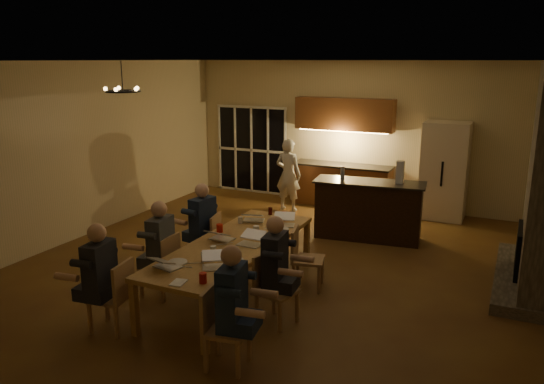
{
  "coord_description": "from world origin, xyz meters",
  "views": [
    {
      "loc": [
        3.23,
        -6.97,
        3.23
      ],
      "look_at": [
        -0.19,
        0.3,
        1.2
      ],
      "focal_mm": 35.0,
      "sensor_mm": 36.0,
      "label": 1
    }
  ],
  "objects": [
    {
      "name": "floor",
      "position": [
        0.0,
        0.0,
        0.0
      ],
      "size": [
        9.0,
        9.0,
        0.0
      ],
      "primitive_type": "plane",
      "color": "brown",
      "rests_on": "ground"
    },
    {
      "name": "back_wall",
      "position": [
        0.0,
        4.52,
        1.6
      ],
      "size": [
        8.0,
        0.04,
        3.2
      ],
      "primitive_type": "cube",
      "color": "beige",
      "rests_on": "ground"
    },
    {
      "name": "left_wall",
      "position": [
        -4.02,
        0.0,
        1.6
      ],
      "size": [
        0.04,
        9.0,
        3.2
      ],
      "primitive_type": "cube",
      "color": "beige",
      "rests_on": "ground"
    },
    {
      "name": "ceiling",
      "position": [
        0.0,
        0.0,
        3.22
      ],
      "size": [
        8.0,
        9.0,
        0.04
      ],
      "primitive_type": "cube",
      "color": "white",
      "rests_on": "back_wall"
    },
    {
      "name": "french_doors",
      "position": [
        -2.7,
        4.47,
        1.05
      ],
      "size": [
        1.86,
        0.08,
        2.1
      ],
      "primitive_type": "cube",
      "color": "black",
      "rests_on": "ground"
    },
    {
      "name": "kitchenette",
      "position": [
        -0.3,
        4.2,
        1.2
      ],
      "size": [
        2.24,
        0.68,
        2.4
      ],
      "primitive_type": null,
      "color": "brown",
      "rests_on": "ground"
    },
    {
      "name": "refrigerator",
      "position": [
        1.9,
        4.15,
        1.0
      ],
      "size": [
        0.9,
        0.68,
        2.0
      ],
      "primitive_type": "cube",
      "color": "beige",
      "rests_on": "ground"
    },
    {
      "name": "dining_table",
      "position": [
        -0.21,
        -0.92,
        0.38
      ],
      "size": [
        1.1,
        3.2,
        0.75
      ],
      "primitive_type": "cube",
      "color": "tan",
      "rests_on": "ground"
    },
    {
      "name": "bar_island",
      "position": [
        0.86,
        2.2,
        0.54
      ],
      "size": [
        2.04,
        0.91,
        1.08
      ],
      "primitive_type": "cube",
      "rotation": [
        0.0,
        0.0,
        0.12
      ],
      "color": "black",
      "rests_on": "ground"
    },
    {
      "name": "chair_left_near",
      "position": [
        -1.06,
        -2.46,
        0.45
      ],
      "size": [
        0.5,
        0.5,
        0.89
      ],
      "primitive_type": null,
      "rotation": [
        0.0,
        0.0,
        -1.41
      ],
      "color": "tan",
      "rests_on": "ground"
    },
    {
      "name": "chair_left_mid",
      "position": [
        -1.13,
        -1.4,
        0.45
      ],
      "size": [
        0.44,
        0.44,
        0.89
      ],
      "primitive_type": null,
      "rotation": [
        0.0,
        0.0,
        -1.57
      ],
      "color": "tan",
      "rests_on": "ground"
    },
    {
      "name": "chair_left_far",
      "position": [
        -1.09,
        -0.29,
        0.45
      ],
      "size": [
        0.52,
        0.52,
        0.89
      ],
      "primitive_type": null,
      "rotation": [
        0.0,
        0.0,
        -1.36
      ],
      "color": "tan",
      "rests_on": "ground"
    },
    {
      "name": "chair_right_near",
      "position": [
        0.63,
        -2.56,
        0.45
      ],
      "size": [
        0.5,
        0.5,
        0.89
      ],
      "primitive_type": null,
      "rotation": [
        0.0,
        0.0,
        1.72
      ],
      "color": "tan",
      "rests_on": "ground"
    },
    {
      "name": "chair_right_mid",
      "position": [
        0.7,
        -1.45,
        0.45
      ],
      "size": [
        0.53,
        0.53,
        0.89
      ],
      "primitive_type": null,
      "rotation": [
        0.0,
        0.0,
        1.35
      ],
      "color": "tan",
      "rests_on": "ground"
    },
    {
      "name": "chair_right_far",
      "position": [
        0.66,
        -0.3,
        0.45
      ],
      "size": [
        0.53,
        0.53,
        0.89
      ],
      "primitive_type": null,
      "rotation": [
        0.0,
        0.0,
        1.8
      ],
      "color": "tan",
      "rests_on": "ground"
    },
    {
      "name": "person_left_near",
      "position": [
        -1.1,
        -2.55,
        0.69
      ],
      "size": [
        0.67,
        0.67,
        1.38
      ],
      "primitive_type": null,
      "rotation": [
        0.0,
        0.0,
        -1.44
      ],
      "color": "black",
      "rests_on": "ground"
    },
    {
      "name": "person_right_near",
      "position": [
        0.68,
        -2.53,
        0.69
      ],
      "size": [
        0.69,
        0.69,
        1.38
      ],
      "primitive_type": null,
      "rotation": [
        0.0,
        0.0,
        1.73
      ],
      "color": "#1C2747",
      "rests_on": "ground"
    },
    {
      "name": "person_left_mid",
      "position": [
        -1.05,
        -1.43,
        0.69
      ],
      "size": [
        0.67,
        0.67,
        1.38
      ],
      "primitive_type": null,
      "rotation": [
        0.0,
        0.0,
        -1.44
      ],
      "color": "#3C4047",
      "rests_on": "ground"
    },
    {
      "name": "person_right_mid",
      "position": [
        0.65,
        -1.4,
        0.69
      ],
      "size": [
        0.66,
        0.66,
        1.38
      ],
      "primitive_type": null,
      "rotation": [
        0.0,
        0.0,
        1.67
      ],
      "color": "black",
      "rests_on": "ground"
    },
    {
      "name": "person_left_far",
      "position": [
        -1.1,
        -0.3,
        0.69
      ],
      "size": [
        0.68,
        0.68,
        1.38
      ],
      "primitive_type": null,
      "rotation": [
        0.0,
        0.0,
        -1.71
      ],
      "color": "#1C2747",
      "rests_on": "ground"
    },
    {
      "name": "standing_person",
      "position": [
        -1.22,
        3.32,
        0.79
      ],
      "size": [
        0.59,
        0.4,
        1.58
      ],
      "primitive_type": "imported",
      "rotation": [
        0.0,
        0.0,
        3.11
      ],
      "color": "silver",
      "rests_on": "ground"
    },
    {
      "name": "chandelier",
      "position": [
        -2.28,
        -0.57,
        2.75
      ],
      "size": [
        0.53,
        0.53,
        0.03
      ],
      "primitive_type": "torus",
      "color": "black",
      "rests_on": "ceiling"
    },
    {
      "name": "laptop_a",
      "position": [
        -0.51,
        -2.03,
        0.86
      ],
      "size": [
        0.37,
        0.34,
        0.23
      ],
      "primitive_type": null,
      "rotation": [
        0.0,
        0.0,
        2.94
      ],
      "color": "silver",
      "rests_on": "dining_table"
    },
    {
      "name": "laptop_b",
      "position": [
        0.03,
        -1.79,
        0.86
      ],
      "size": [
        0.42,
        0.41,
        0.23
      ],
      "primitive_type": null,
      "rotation": [
        0.0,
        0.0,
        0.57
      ],
      "color": "silver",
      "rests_on": "dining_table"
    },
    {
      "name": "laptop_c",
      "position": [
        -0.43,
        -0.85,
        0.86
      ],
      "size": [
        0.35,
        0.31,
        0.23
      ],
      "primitive_type": null,
      "rotation": [
        0.0,
        0.0,
        3.04
      ],
      "color": "silver",
      "rests_on": "dining_table"
    },
    {
      "name": "laptop_d",
      "position": [
        0.03,
        -0.89,
        0.86
      ],
      "size": [
        0.33,
        0.29,
        0.23
      ],
      "primitive_type": null,
      "rotation": [
        0.0,
        0.0,
        -0.03
      ],
      "color": "silver",
      "rests_on": "dining_table"
    },
    {
      "name": "laptop_e",
      "position": [
        -0.43,
        0.13,
        0.86
      ],
      "size": [
        0.39,
        0.37,
        0.23
      ],
      "primitive_type": null,
      "rotation": [
        0.0,
        0.0,
        3.46
      ],
      "color": "silver",
      "rests_on": "dining_table"
    },
    {
      "name": "laptop_f",
      "position": [
        0.1,
        0.1,
        0.86
      ],
      "size": [
        0.39,
        0.37,
        0.23
      ],
      "primitive_type": null,
      "rotation": [
        0.0,
        0.0,
        0.32
      ],
      "color": "silver",
      "rests_on": "dining_table"
    },
    {
      "name": "mug_front",
      "position": [
        -0.26,
        -1.38,
        0.8
      ],
      "size": [
        0.08,
        0.08,
        0.1
      ],
      "primitive_type": "cylinder",
      "color": "silver",
      "rests_on": "dining_table"
    },
    {
      "name": "mug_mid",
      "position": [
        -0.14,
        -0.36,
        0.8
      ],
      "size": [
        0.09,
        0.09,
        0.1
      ],
      "primitive_type": "cylinder",
      "color": "silver",
      "rests_on": "dining_table"
    },
    {
      "name": "mug_back",
      "position": [
        -0.56,
        -0.07,
        0.8
      ],
      "size": [
        0.07,
        0.07,
        0.1
      ],
      "primitive_type": "cylinder",
      "color": "silver",
      "rests_on": "dining_table"
    },
    {
      "name": "redcup_near",
      "position": [
        0.13,
        -2.24,
        0.81
      ],
      "size": [
        0.09,
        0.09,
        0.12
      ],
      "primitive_type": "cylinder",
      "color": "#B5170C",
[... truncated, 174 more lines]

